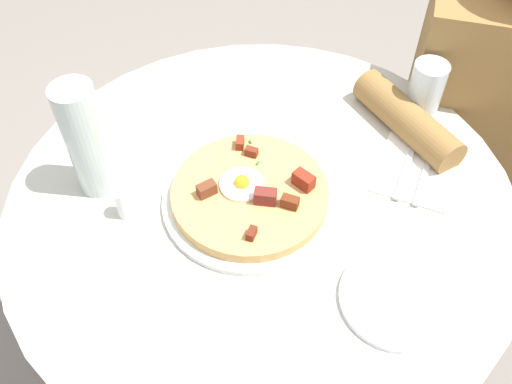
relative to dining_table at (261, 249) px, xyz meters
The scene contains 12 objects.
ground_plane 0.55m from the dining_table, ahead, with size 6.00×6.00×0.00m, color gray.
dining_table is the anchor object (origin of this frame).
person_seated 0.62m from the dining_table, 134.08° to the right, with size 0.50×0.46×1.14m.
pizza_plate 0.18m from the dining_table, 45.13° to the left, with size 0.32×0.32×0.01m, color silver.
breakfast_pizza 0.20m from the dining_table, 45.71° to the left, with size 0.28×0.28×0.05m.
bread_plate 0.35m from the dining_table, 149.54° to the left, with size 0.18×0.18×0.01m, color white.
napkin 0.35m from the dining_table, 152.82° to the right, with size 0.17×0.14×0.00m, color white.
fork 0.34m from the dining_table, 150.75° to the right, with size 0.18×0.01×0.01m, color silver.
knife 0.36m from the dining_table, 154.70° to the right, with size 0.18×0.01×0.01m, color silver.
water_glass 0.46m from the dining_table, 131.46° to the right, with size 0.07×0.07×0.13m, color silver.
water_bottle 0.42m from the dining_table, ahead, with size 0.07×0.07×0.23m, color silver.
salt_shaker 0.32m from the dining_table, 24.56° to the left, with size 0.03×0.03×0.06m, color white.
Camera 1 is at (-0.16, 0.63, 1.51)m, focal length 38.90 mm.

